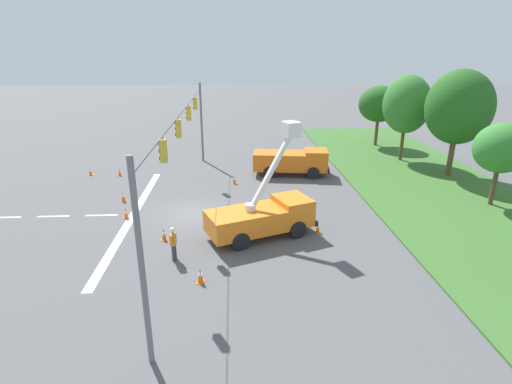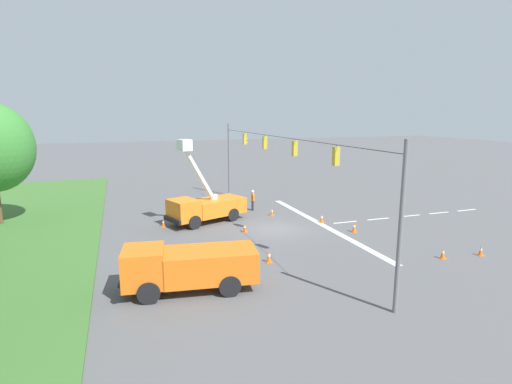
# 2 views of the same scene
# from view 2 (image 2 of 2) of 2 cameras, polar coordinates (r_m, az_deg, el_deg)

# --- Properties ---
(ground_plane) EXTENTS (200.00, 200.00, 0.00)m
(ground_plane) POSITION_cam_2_polar(r_m,az_deg,el_deg) (28.87, 3.07, -5.31)
(ground_plane) COLOR #565659
(lane_markings) EXTENTS (17.60, 15.25, 0.01)m
(lane_markings) POSITION_cam_2_polar(r_m,az_deg,el_deg) (31.08, 11.81, -4.33)
(lane_markings) COLOR silver
(lane_markings) RESTS_ON ground
(signal_gantry) EXTENTS (26.20, 0.33, 7.20)m
(signal_gantry) POSITION_cam_2_polar(r_m,az_deg,el_deg) (27.91, 3.18, 3.75)
(signal_gantry) COLOR slate
(signal_gantry) RESTS_ON ground
(utility_truck_bucket_lift) EXTENTS (4.36, 6.49, 6.36)m
(utility_truck_bucket_lift) POSITION_cam_2_polar(r_m,az_deg,el_deg) (30.53, -7.29, -1.96)
(utility_truck_bucket_lift) COLOR orange
(utility_truck_bucket_lift) RESTS_ON ground
(utility_truck_support_near) EXTENTS (3.05, 6.49, 2.17)m
(utility_truck_support_near) POSITION_cam_2_polar(r_m,az_deg,el_deg) (19.10, -9.62, -10.33)
(utility_truck_support_near) COLOR orange
(utility_truck_support_near) RESTS_ON ground
(road_worker) EXTENTS (0.65, 0.29, 1.77)m
(road_worker) POSITION_cam_2_polar(r_m,az_deg,el_deg) (34.15, -0.47, -0.99)
(road_worker) COLOR #383842
(road_worker) RESTS_ON ground
(traffic_cone_foreground_left) EXTENTS (0.36, 0.36, 0.71)m
(traffic_cone_foreground_left) POSITION_cam_2_polar(r_m,az_deg,el_deg) (30.90, 9.37, -3.67)
(traffic_cone_foreground_left) COLOR orange
(traffic_cone_foreground_left) RESTS_ON ground
(traffic_cone_foreground_right) EXTENTS (0.36, 0.36, 0.61)m
(traffic_cone_foreground_right) POSITION_cam_2_polar(r_m,az_deg,el_deg) (30.09, -13.10, -4.33)
(traffic_cone_foreground_right) COLOR orange
(traffic_cone_foreground_right) RESTS_ON ground
(traffic_cone_mid_left) EXTENTS (0.36, 0.36, 0.71)m
(traffic_cone_mid_left) POSITION_cam_2_polar(r_m,az_deg,el_deg) (22.51, 1.84, -9.16)
(traffic_cone_mid_left) COLOR orange
(traffic_cone_mid_left) RESTS_ON ground
(traffic_cone_mid_right) EXTENTS (0.36, 0.36, 0.65)m
(traffic_cone_mid_right) POSITION_cam_2_polar(r_m,az_deg,el_deg) (28.01, -1.64, -5.14)
(traffic_cone_mid_right) COLOR orange
(traffic_cone_mid_right) RESTS_ON ground
(traffic_cone_near_bucket) EXTENTS (0.36, 0.36, 0.74)m
(traffic_cone_near_bucket) POSITION_cam_2_polar(r_m,az_deg,el_deg) (35.92, -3.79, -1.44)
(traffic_cone_near_bucket) COLOR orange
(traffic_cone_near_bucket) RESTS_ON ground
(traffic_cone_lane_edge_a) EXTENTS (0.36, 0.36, 0.63)m
(traffic_cone_lane_edge_a) POSITION_cam_2_polar(r_m,az_deg,el_deg) (26.97, 29.45, -7.29)
(traffic_cone_lane_edge_a) COLOR orange
(traffic_cone_lane_edge_a) RESTS_ON ground
(traffic_cone_lane_edge_b) EXTENTS (0.36, 0.36, 0.67)m
(traffic_cone_lane_edge_b) POSITION_cam_2_polar(r_m,az_deg,el_deg) (32.52, 2.28, -2.83)
(traffic_cone_lane_edge_b) COLOR orange
(traffic_cone_lane_edge_b) RESTS_ON ground
(traffic_cone_far_left) EXTENTS (0.36, 0.36, 0.73)m
(traffic_cone_far_left) POSITION_cam_2_polar(r_m,az_deg,el_deg) (28.86, 13.85, -4.88)
(traffic_cone_far_left) COLOR orange
(traffic_cone_far_left) RESTS_ON ground
(traffic_cone_far_right) EXTENTS (0.36, 0.36, 0.66)m
(traffic_cone_far_right) POSITION_cam_2_polar(r_m,az_deg,el_deg) (25.40, 25.13, -7.92)
(traffic_cone_far_right) COLOR orange
(traffic_cone_far_right) RESTS_ON ground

